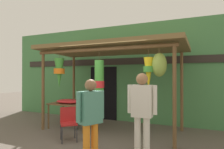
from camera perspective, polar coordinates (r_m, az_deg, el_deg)
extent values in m
plane|color=#60564C|center=(5.39, -4.12, -18.30)|extent=(30.00, 30.00, 0.00)
cube|color=#47844C|center=(7.47, 5.34, 0.43)|extent=(10.78, 0.25, 3.53)
cube|color=#2D2823|center=(7.35, 4.97, 3.74)|extent=(9.70, 0.04, 0.24)
cube|color=black|center=(7.79, -2.45, -5.22)|extent=(1.10, 0.03, 2.00)
cylinder|color=brown|center=(6.64, -18.84, -4.44)|extent=(0.09, 0.09, 2.37)
cylinder|color=brown|center=(4.87, 17.18, -5.93)|extent=(0.09, 0.09, 2.37)
cylinder|color=brown|center=(7.89, -10.70, -3.80)|extent=(0.09, 0.09, 2.37)
cylinder|color=brown|center=(6.47, 19.04, -4.54)|extent=(0.09, 0.09, 2.37)
cylinder|color=brown|center=(5.51, -3.70, 7.07)|extent=(4.12, 0.10, 0.10)
cylinder|color=brown|center=(6.98, 2.66, 6.73)|extent=(4.12, 0.10, 0.10)
cube|color=olive|center=(6.24, -0.14, 7.30)|extent=(4.42, 2.12, 0.21)
cylinder|color=brown|center=(6.32, -14.62, 5.05)|extent=(0.01, 0.01, 0.14)
cone|color=green|center=(6.29, -14.63, 0.43)|extent=(0.30, 0.30, 0.88)
cylinder|color=orange|center=(6.29, -14.63, 0.92)|extent=(0.32, 0.32, 0.16)
cylinder|color=brown|center=(5.47, -3.61, 5.30)|extent=(0.01, 0.01, 0.24)
cylinder|color=green|center=(5.45, -3.61, -1.38)|extent=(0.25, 0.25, 1.03)
cylinder|color=red|center=(5.45, -3.61, -2.79)|extent=(0.27, 0.27, 0.19)
cylinder|color=brown|center=(4.98, 10.24, 6.02)|extent=(0.01, 0.01, 0.22)
cone|color=yellow|center=(4.95, 10.25, 0.25)|extent=(0.23, 0.23, 0.79)
cylinder|color=green|center=(4.95, 10.25, 1.49)|extent=(0.25, 0.25, 0.14)
cylinder|color=#4C3D23|center=(4.96, 13.15, 6.63)|extent=(0.02, 0.02, 0.12)
ellipsoid|color=#89A842|center=(4.93, 13.16, 2.69)|extent=(0.35, 0.30, 0.57)
cube|color=brown|center=(6.62, -11.18, -8.05)|extent=(1.37, 0.82, 0.04)
cylinder|color=brown|center=(6.80, -17.44, -11.22)|extent=(0.05, 0.05, 0.75)
cylinder|color=brown|center=(6.04, -8.23, -12.62)|extent=(0.05, 0.05, 0.75)
cylinder|color=brown|center=(7.34, -13.60, -10.42)|extent=(0.05, 0.05, 0.75)
cylinder|color=brown|center=(6.64, -4.79, -11.49)|extent=(0.05, 0.05, 0.75)
ellipsoid|color=red|center=(6.58, -12.07, -7.37)|extent=(0.84, 0.59, 0.12)
ellipsoid|color=#D13399|center=(6.46, -11.50, -7.46)|extent=(0.38, 0.29, 0.09)
cube|color=#AD1E1E|center=(5.41, -12.08, -13.39)|extent=(0.57, 0.57, 0.04)
cube|color=#AD1E1E|center=(5.54, -12.29, -10.96)|extent=(0.32, 0.30, 0.40)
cylinder|color=#333338|center=(5.27, -13.88, -16.20)|extent=(0.03, 0.03, 0.44)
cylinder|color=#333338|center=(5.31, -9.85, -16.08)|extent=(0.03, 0.03, 0.44)
cylinder|color=#333338|center=(5.62, -14.19, -15.20)|extent=(0.03, 0.03, 0.44)
cylinder|color=#333338|center=(5.66, -10.42, -15.10)|extent=(0.03, 0.03, 0.44)
cylinder|color=silver|center=(4.22, 9.70, -17.41)|extent=(0.13, 0.13, 0.85)
cylinder|color=silver|center=(4.26, 7.21, -17.25)|extent=(0.13, 0.13, 0.85)
cube|color=silver|center=(4.08, 8.44, -7.35)|extent=(0.41, 0.24, 0.63)
cylinder|color=silver|center=(4.03, 12.00, -6.99)|extent=(0.08, 0.08, 0.57)
cylinder|color=silver|center=(4.15, 4.98, -6.81)|extent=(0.08, 0.08, 0.57)
sphere|color=#9E704C|center=(4.05, 8.43, -1.26)|extent=(0.23, 0.23, 0.23)
cylinder|color=orange|center=(3.88, -7.20, -19.38)|extent=(0.13, 0.13, 0.79)
cylinder|color=orange|center=(3.98, -4.89, -18.91)|extent=(0.13, 0.13, 0.79)
cube|color=#4C8E7A|center=(3.77, -6.02, -9.16)|extent=(0.37, 0.46, 0.59)
cylinder|color=#4C8E7A|center=(3.63, -9.41, -9.03)|extent=(0.08, 0.08, 0.53)
cylinder|color=#4C8E7A|center=(3.91, -2.88, -8.40)|extent=(0.08, 0.08, 0.53)
sphere|color=#896042|center=(3.73, -6.02, -3.01)|extent=(0.22, 0.22, 0.22)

